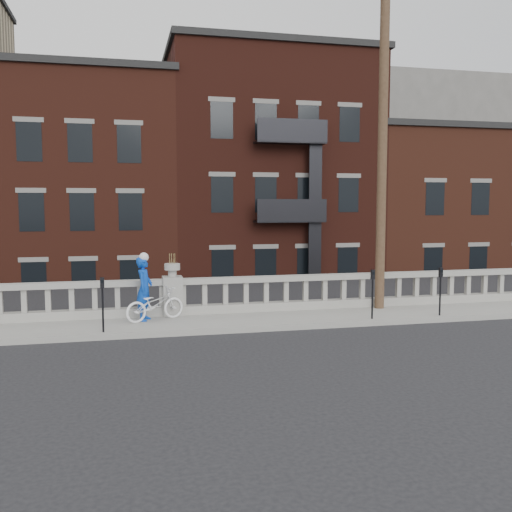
% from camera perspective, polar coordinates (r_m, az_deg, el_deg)
% --- Properties ---
extents(ground, '(120.00, 120.00, 0.00)m').
position_cam_1_polar(ground, '(12.69, -6.76, -9.91)').
color(ground, black).
rests_on(ground, ground).
extents(sidewalk, '(32.00, 2.20, 0.15)m').
position_cam_1_polar(sidewalk, '(15.58, -8.01, -6.78)').
color(sidewalk, gray).
rests_on(sidewalk, ground).
extents(balustrade, '(28.00, 0.34, 1.03)m').
position_cam_1_polar(balustrade, '(16.40, -8.34, -4.16)').
color(balustrade, gray).
rests_on(balustrade, sidewalk).
extents(planter_pedestal, '(0.55, 0.55, 1.76)m').
position_cam_1_polar(planter_pedestal, '(16.37, -8.35, -3.50)').
color(planter_pedestal, gray).
rests_on(planter_pedestal, sidewalk).
extents(lower_level, '(80.00, 44.00, 20.80)m').
position_cam_1_polar(lower_level, '(35.28, -10.12, 4.11)').
color(lower_level, '#605E59').
rests_on(lower_level, ground).
extents(utility_pole, '(1.60, 0.28, 10.00)m').
position_cam_1_polar(utility_pole, '(17.59, 12.54, 11.43)').
color(utility_pole, '#422D1E').
rests_on(utility_pole, sidewalk).
extents(parking_meter_c, '(0.10, 0.09, 1.36)m').
position_cam_1_polar(parking_meter_c, '(14.52, -15.10, -4.10)').
color(parking_meter_c, black).
rests_on(parking_meter_c, sidewalk).
extents(parking_meter_d, '(0.10, 0.09, 1.36)m').
position_cam_1_polar(parking_meter_d, '(15.96, 11.58, -3.19)').
color(parking_meter_d, black).
rests_on(parking_meter_d, sidewalk).
extents(parking_meter_e, '(0.10, 0.09, 1.36)m').
position_cam_1_polar(parking_meter_e, '(16.93, 17.96, -2.85)').
color(parking_meter_e, black).
rests_on(parking_meter_e, sidewalk).
extents(bicycle, '(1.79, 1.25, 0.89)m').
position_cam_1_polar(bicycle, '(15.72, -10.08, -4.76)').
color(bicycle, white).
rests_on(bicycle, sidewalk).
extents(cyclist, '(0.60, 0.73, 1.74)m').
position_cam_1_polar(cyclist, '(15.73, -11.10, -3.21)').
color(cyclist, '#0B3CAD').
rests_on(cyclist, sidewalk).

